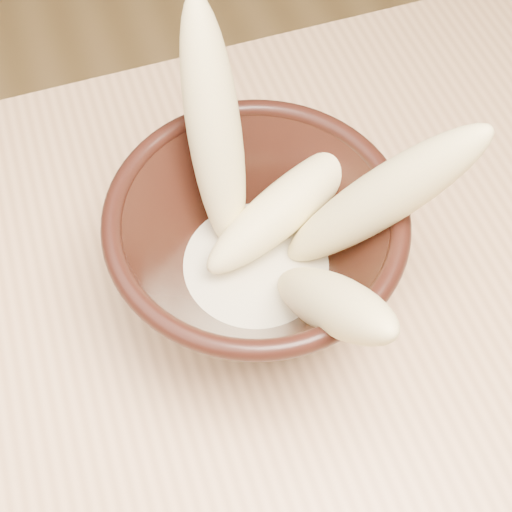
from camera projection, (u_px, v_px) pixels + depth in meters
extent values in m
cube|color=tan|center=(97.00, 495.00, 0.53)|extent=(1.20, 0.80, 0.04)
cylinder|color=tan|center=(439.00, 222.00, 1.11)|extent=(0.05, 0.05, 0.71)
cylinder|color=black|center=(256.00, 288.00, 0.59)|extent=(0.09, 0.09, 0.01)
cylinder|color=black|center=(256.00, 275.00, 0.57)|extent=(0.09, 0.09, 0.01)
torus|color=black|center=(256.00, 217.00, 0.50)|extent=(0.22, 0.22, 0.01)
cylinder|color=beige|center=(256.00, 268.00, 0.56)|extent=(0.12, 0.12, 0.02)
ellipsoid|color=#F5E491|center=(214.00, 130.00, 0.52)|extent=(0.05, 0.14, 0.19)
ellipsoid|color=#F5E491|center=(378.00, 201.00, 0.49)|extent=(0.15, 0.09, 0.18)
ellipsoid|color=#F5E491|center=(286.00, 206.00, 0.55)|extent=(0.17, 0.10, 0.06)
ellipsoid|color=#F5E491|center=(330.00, 303.00, 0.47)|extent=(0.06, 0.15, 0.15)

